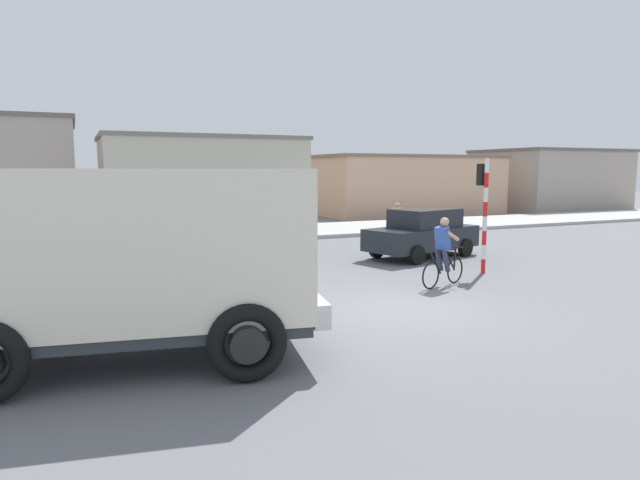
{
  "coord_description": "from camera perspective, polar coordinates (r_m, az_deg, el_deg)",
  "views": [
    {
      "loc": [
        -6.16,
        -9.54,
        2.89
      ],
      "look_at": [
        -0.79,
        2.5,
        1.2
      ],
      "focal_mm": 30.93,
      "sensor_mm": 36.0,
      "label": 1
    }
  ],
  "objects": [
    {
      "name": "ground_plane",
      "position": [
        11.71,
        8.6,
        -7.06
      ],
      "size": [
        120.0,
        120.0,
        0.0
      ],
      "primitive_type": "plane",
      "color": "slate"
    },
    {
      "name": "car_red_near",
      "position": [
        18.53,
        10.58,
        0.75
      ],
      "size": [
        4.31,
        2.72,
        1.6
      ],
      "color": "#1E2328",
      "rests_on": "ground"
    },
    {
      "name": "truck_foreground",
      "position": [
        8.64,
        -19.11,
        -1.21
      ],
      "size": [
        5.76,
        3.51,
        2.9
      ],
      "color": "silver",
      "rests_on": "ground"
    },
    {
      "name": "building_set_back",
      "position": [
        44.45,
        22.57,
        5.81
      ],
      "size": [
        9.56,
        7.31,
        4.34
      ],
      "color": "#9E9389",
      "rests_on": "ground"
    },
    {
      "name": "traffic_light_pole",
      "position": [
        15.97,
        16.59,
        4.05
      ],
      "size": [
        0.24,
        0.43,
        3.2
      ],
      "color": "red",
      "rests_on": "ground"
    },
    {
      "name": "pedestrian_near_kerb",
      "position": [
        21.64,
        7.96,
        1.81
      ],
      "size": [
        0.34,
        0.22,
        1.62
      ],
      "color": "#2D334C",
      "rests_on": "ground"
    },
    {
      "name": "cyclist",
      "position": [
        13.97,
        12.66,
        -1.21
      ],
      "size": [
        1.65,
        0.7,
        1.72
      ],
      "color": "black",
      "rests_on": "ground"
    },
    {
      "name": "sidewalk_far",
      "position": [
        24.37,
        -9.24,
        0.58
      ],
      "size": [
        80.0,
        5.0,
        0.16
      ],
      "primitive_type": "cube",
      "color": "#ADADA8",
      "rests_on": "ground"
    },
    {
      "name": "building_mid_block",
      "position": [
        29.96,
        -12.2,
        5.99
      ],
      "size": [
        10.06,
        6.71,
        4.58
      ],
      "color": "#B2AD9E",
      "rests_on": "ground"
    },
    {
      "name": "building_corner_right",
      "position": [
        36.47,
        9.0,
        5.66
      ],
      "size": [
        11.96,
        5.8,
        3.81
      ],
      "color": "tan",
      "rests_on": "ground"
    }
  ]
}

